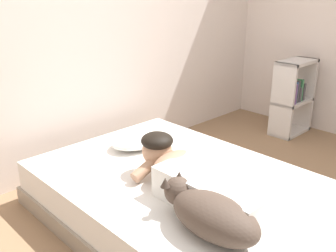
# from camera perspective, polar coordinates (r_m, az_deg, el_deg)

# --- Properties ---
(ground_plane) EXTENTS (12.81, 12.81, 0.00)m
(ground_plane) POSITION_cam_1_polar(r_m,az_deg,el_deg) (2.37, 8.69, -16.87)
(ground_plane) COLOR #8C6B4C
(back_wall) EXTENTS (4.41, 0.12, 2.50)m
(back_wall) POSITION_cam_1_polar(r_m,az_deg,el_deg) (3.04, -14.20, 16.49)
(back_wall) COLOR silver
(back_wall) RESTS_ON ground
(bed) EXTENTS (1.33, 2.07, 0.32)m
(bed) POSITION_cam_1_polar(r_m,az_deg,el_deg) (2.39, 3.53, -11.74)
(bed) COLOR gray
(bed) RESTS_ON ground
(pillow) EXTENTS (0.52, 0.32, 0.11)m
(pillow) POSITION_cam_1_polar(r_m,az_deg,el_deg) (2.81, -3.91, -1.76)
(pillow) COLOR white
(pillow) RESTS_ON bed
(person_lying) EXTENTS (0.43, 0.92, 0.27)m
(person_lying) POSITION_cam_1_polar(r_m,az_deg,el_deg) (2.14, 4.99, -7.70)
(person_lying) COLOR white
(person_lying) RESTS_ON bed
(dog) EXTENTS (0.26, 0.57, 0.21)m
(dog) POSITION_cam_1_polar(r_m,az_deg,el_deg) (1.84, 6.28, -12.95)
(dog) COLOR #4C3D33
(dog) RESTS_ON bed
(coffee_cup) EXTENTS (0.12, 0.09, 0.07)m
(coffee_cup) POSITION_cam_1_polar(r_m,az_deg,el_deg) (2.59, 1.08, -4.04)
(coffee_cup) COLOR white
(coffee_cup) RESTS_ON bed
(cell_phone) EXTENTS (0.07, 0.14, 0.01)m
(cell_phone) POSITION_cam_1_polar(r_m,az_deg,el_deg) (2.18, 8.55, -10.41)
(cell_phone) COLOR black
(cell_phone) RESTS_ON bed
(bookshelf) EXTENTS (0.45, 0.24, 0.75)m
(bookshelf) POSITION_cam_1_polar(r_m,az_deg,el_deg) (3.98, 18.25, 4.28)
(bookshelf) COLOR silver
(bookshelf) RESTS_ON ground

